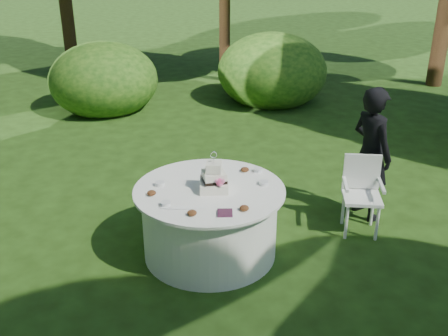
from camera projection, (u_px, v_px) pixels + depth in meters
The scene contains 9 objects.
ground at pixel (210, 252), 5.66m from camera, with size 80.00×80.00×0.00m, color #1F370F.
napkins at pixel (225, 213), 4.86m from camera, with size 0.14×0.14×0.02m, color #451D34.
feather_plume at pixel (183, 208), 4.96m from camera, with size 0.48×0.07×0.01m, color white.
guest at pixel (371, 154), 6.11m from camera, with size 0.59×0.38×1.61m, color black.
table at pixel (210, 221), 5.50m from camera, with size 1.56×1.56×0.77m.
cake at pixel (214, 180), 5.28m from camera, with size 0.29×0.30×0.42m.
chair at pixel (362, 188), 5.92m from camera, with size 0.47×0.46×0.89m.
votives at pixel (213, 185), 5.39m from camera, with size 1.17×0.88×0.04m.
petal_cups at pixel (209, 195), 5.17m from camera, with size 1.05×1.06×0.05m.
Camera 1 is at (0.08, -4.80, 3.14)m, focal length 42.00 mm.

